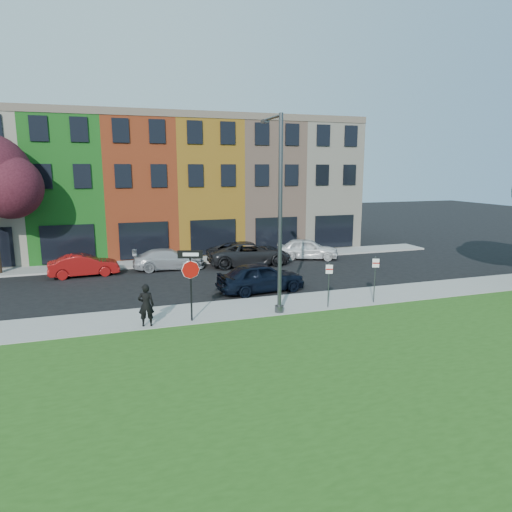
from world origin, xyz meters
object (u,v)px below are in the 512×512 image
object	(u,v)px
stop_sign	(191,271)
man	(146,305)
street_lamp	(279,215)
sedan_near	(261,277)

from	to	relation	value
stop_sign	man	world-z (taller)	stop_sign
stop_sign	street_lamp	size ratio (longest dim) A/B	0.35
stop_sign	sedan_near	distance (m)	6.10
stop_sign	man	bearing A→B (deg)	-159.05
stop_sign	street_lamp	xyz separation A→B (m)	(3.98, 0.13, 2.20)
stop_sign	street_lamp	world-z (taller)	street_lamp
sedan_near	street_lamp	size ratio (longest dim) A/B	0.56
stop_sign	sedan_near	size ratio (longest dim) A/B	0.63
stop_sign	man	distance (m)	2.29
man	street_lamp	bearing A→B (deg)	-169.47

